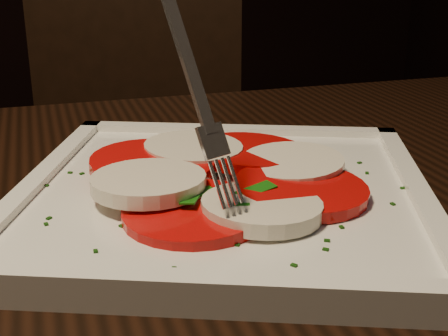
# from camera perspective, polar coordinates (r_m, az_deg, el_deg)

# --- Properties ---
(chair) EXTENTS (0.53, 0.53, 0.93)m
(chair) POSITION_cam_1_polar(r_m,az_deg,el_deg) (1.22, -8.40, 0.78)
(chair) COLOR black
(chair) RESTS_ON ground
(plate) EXTENTS (0.37, 0.37, 0.01)m
(plate) POSITION_cam_1_polar(r_m,az_deg,el_deg) (0.45, -0.00, -2.68)
(plate) COLOR white
(plate) RESTS_ON table
(caprese_salad) EXTENTS (0.25, 0.24, 0.02)m
(caprese_salad) POSITION_cam_1_polar(r_m,az_deg,el_deg) (0.45, -0.02, -0.77)
(caprese_salad) COLOR #CC0408
(caprese_salad) RESTS_ON plate
(fork) EXTENTS (0.06, 0.09, 0.15)m
(fork) POSITION_cam_1_polar(r_m,az_deg,el_deg) (0.39, -3.93, 8.84)
(fork) COLOR white
(fork) RESTS_ON caprese_salad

